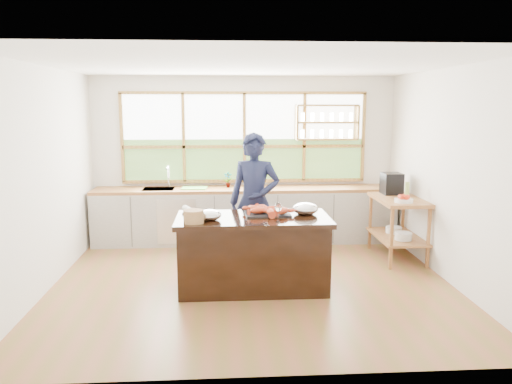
{
  "coord_description": "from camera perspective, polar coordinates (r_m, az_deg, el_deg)",
  "views": [
    {
      "loc": [
        -0.34,
        -6.06,
        2.24
      ],
      "look_at": [
        0.06,
        0.15,
        1.14
      ],
      "focal_mm": 35.0,
      "sensor_mm": 36.0,
      "label": 1
    }
  ],
  "objects": [
    {
      "name": "back_counter",
      "position": [
        8.2,
        -1.35,
        -2.59
      ],
      "size": [
        4.9,
        0.63,
        0.9
      ],
      "color": "beige",
      "rests_on": "ground_plane"
    },
    {
      "name": "ground_plane",
      "position": [
        6.47,
        -0.45,
        -10.27
      ],
      "size": [
        5.0,
        5.0,
        0.0
      ],
      "primitive_type": "plane",
      "color": "brown"
    },
    {
      "name": "lobster_pile",
      "position": [
        6.14,
        1.26,
        -2.07
      ],
      "size": [
        0.55,
        0.48,
        0.08
      ],
      "color": "#CF471F",
      "rests_on": "slate_board"
    },
    {
      "name": "wicker_basket",
      "position": [
        5.75,
        -7.14,
        -2.8
      ],
      "size": [
        0.23,
        0.23,
        0.15
      ],
      "primitive_type": "cylinder",
      "color": "#A67851",
      "rests_on": "island"
    },
    {
      "name": "wine_bottle",
      "position": [
        7.37,
        16.88,
        0.1
      ],
      "size": [
        0.08,
        0.08,
        0.26
      ],
      "primitive_type": "cylinder",
      "rotation": [
        0.0,
        0.0,
        -0.26
      ],
      "color": "#94B656",
      "rests_on": "right_shelf_unit"
    },
    {
      "name": "fruit_bowl",
      "position": [
        7.2,
        16.54,
        -0.82
      ],
      "size": [
        0.25,
        0.25,
        0.11
      ],
      "color": "white",
      "rests_on": "right_shelf_unit"
    },
    {
      "name": "mixing_bowl_left",
      "position": [
        5.88,
        -5.33,
        -2.65
      ],
      "size": [
        0.28,
        0.28,
        0.13
      ],
      "primitive_type": "ellipsoid",
      "color": "silver",
      "rests_on": "island"
    },
    {
      "name": "mixing_bowl_right",
      "position": [
        6.2,
        5.67,
        -1.92
      ],
      "size": [
        0.31,
        0.31,
        0.15
      ],
      "primitive_type": "ellipsoid",
      "color": "silver",
      "rests_on": "island"
    },
    {
      "name": "room_shell",
      "position": [
        6.6,
        -0.51,
        5.75
      ],
      "size": [
        5.02,
        4.52,
        2.71
      ],
      "color": "silver",
      "rests_on": "ground_plane"
    },
    {
      "name": "wine_glass",
      "position": [
        5.76,
        2.54,
        -1.83
      ],
      "size": [
        0.08,
        0.08,
        0.22
      ],
      "color": "white",
      "rests_on": "island"
    },
    {
      "name": "cook",
      "position": [
        6.75,
        -0.16,
        -1.16
      ],
      "size": [
        0.76,
        0.58,
        1.87
      ],
      "primitive_type": "imported",
      "rotation": [
        0.0,
        0.0,
        -0.21
      ],
      "color": "#161B36",
      "rests_on": "ground_plane"
    },
    {
      "name": "island",
      "position": [
        6.14,
        -0.35,
        -6.93
      ],
      "size": [
        1.85,
        0.9,
        0.9
      ],
      "color": "black",
      "rests_on": "ground_plane"
    },
    {
      "name": "potted_plant",
      "position": [
        8.15,
        -3.24,
        1.42
      ],
      "size": [
        0.14,
        0.09,
        0.26
      ],
      "primitive_type": "imported",
      "rotation": [
        0.0,
        0.0,
        -0.02
      ],
      "color": "slate",
      "rests_on": "back_counter"
    },
    {
      "name": "cutting_board",
      "position": [
        8.13,
        -7.05,
        0.47
      ],
      "size": [
        0.42,
        0.33,
        0.01
      ],
      "primitive_type": "cube",
      "rotation": [
        0.0,
        0.0,
        -0.09
      ],
      "color": "#64C44D",
      "rests_on": "back_counter"
    },
    {
      "name": "espresso_machine",
      "position": [
        7.82,
        15.24,
        0.95
      ],
      "size": [
        0.29,
        0.31,
        0.32
      ],
      "primitive_type": "cube",
      "rotation": [
        0.0,
        0.0,
        0.02
      ],
      "color": "black",
      "rests_on": "right_shelf_unit"
    },
    {
      "name": "slate_board",
      "position": [
        6.16,
        1.33,
        -2.49
      ],
      "size": [
        0.56,
        0.42,
        0.02
      ],
      "primitive_type": "cube",
      "rotation": [
        0.0,
        0.0,
        0.04
      ],
      "color": "black",
      "rests_on": "island"
    },
    {
      "name": "parchment_roll",
      "position": [
        6.26,
        -7.72,
        -2.08
      ],
      "size": [
        0.19,
        0.31,
        0.08
      ],
      "primitive_type": "cylinder",
      "rotation": [
        1.57,
        0.0,
        0.38
      ],
      "color": "white",
      "rests_on": "island"
    },
    {
      "name": "right_shelf_unit",
      "position": [
        7.57,
        15.95,
        -2.88
      ],
      "size": [
        0.62,
        1.1,
        0.9
      ],
      "color": "#A3793E",
      "rests_on": "ground_plane"
    }
  ]
}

